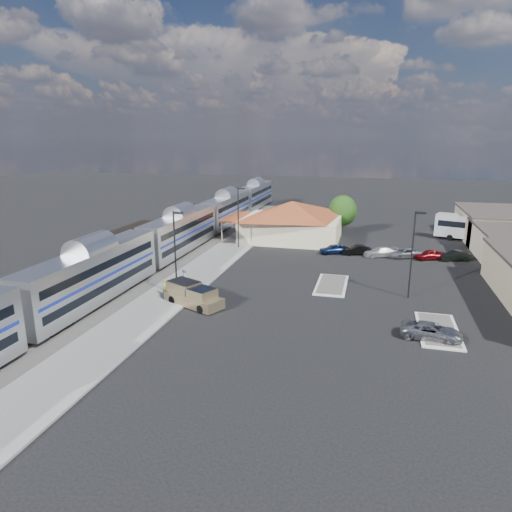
% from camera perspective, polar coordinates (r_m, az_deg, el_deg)
% --- Properties ---
extents(ground, '(280.00, 280.00, 0.00)m').
position_cam_1_polar(ground, '(50.13, 4.64, -4.05)').
color(ground, black).
rests_on(ground, ground).
extents(railbed, '(16.00, 100.00, 0.12)m').
position_cam_1_polar(railbed, '(64.02, -12.88, -0.14)').
color(railbed, '#4C4944').
rests_on(railbed, ground).
extents(platform, '(5.50, 92.00, 0.18)m').
position_cam_1_polar(platform, '(58.67, -5.93, -1.17)').
color(platform, gray).
rests_on(platform, ground).
extents(passenger_train, '(3.00, 104.00, 5.55)m').
position_cam_1_polar(passenger_train, '(64.92, -9.37, 2.79)').
color(passenger_train, silver).
rests_on(passenger_train, ground).
extents(freight_cars, '(2.80, 46.00, 4.00)m').
position_cam_1_polar(freight_cars, '(64.16, -15.77, 1.42)').
color(freight_cars, black).
rests_on(freight_cars, ground).
extents(station_depot, '(18.35, 12.24, 6.20)m').
position_cam_1_polar(station_depot, '(73.05, 4.45, 4.49)').
color(station_depot, beige).
rests_on(station_depot, ground).
extents(traffic_island_south, '(3.30, 7.50, 0.21)m').
position_cam_1_polar(traffic_island_south, '(51.51, 9.42, -3.56)').
color(traffic_island_south, silver).
rests_on(traffic_island_south, ground).
extents(traffic_island_north, '(3.30, 7.50, 0.21)m').
position_cam_1_polar(traffic_island_north, '(42.40, 21.82, -8.56)').
color(traffic_island_north, silver).
rests_on(traffic_island_north, ground).
extents(lamp_plat_s, '(1.08, 0.25, 9.00)m').
position_cam_1_polar(lamp_plat_s, '(46.22, -9.99, 1.04)').
color(lamp_plat_s, black).
rests_on(lamp_plat_s, ground).
extents(lamp_plat_n, '(1.08, 0.25, 9.00)m').
position_cam_1_polar(lamp_plat_n, '(66.44, -2.16, 5.42)').
color(lamp_plat_n, black).
rests_on(lamp_plat_n, ground).
extents(lamp_lot, '(1.08, 0.25, 9.00)m').
position_cam_1_polar(lamp_lot, '(48.19, 19.08, 1.01)').
color(lamp_lot, black).
rests_on(lamp_lot, ground).
extents(tree_depot, '(4.71, 4.71, 6.63)m').
position_cam_1_polar(tree_depot, '(77.89, 10.77, 5.58)').
color(tree_depot, '#382314').
rests_on(tree_depot, ground).
extents(pickup_truck, '(6.64, 4.71, 2.16)m').
position_cam_1_polar(pickup_truck, '(45.11, -7.79, -4.93)').
color(pickup_truck, '#98835E').
rests_on(pickup_truck, ground).
extents(suv, '(5.18, 3.00, 1.36)m').
position_cam_1_polar(suv, '(40.36, 21.09, -8.79)').
color(suv, '#95969C').
rests_on(suv, ground).
extents(coach_bus, '(12.64, 6.55, 3.99)m').
position_cam_1_polar(coach_bus, '(79.32, 26.01, 3.23)').
color(coach_bus, silver).
rests_on(coach_bus, ground).
extents(person_a, '(0.42, 0.62, 1.67)m').
position_cam_1_polar(person_a, '(48.03, -11.37, -3.87)').
color(person_a, '#C9DC44').
rests_on(person_a, platform).
extents(person_b, '(0.83, 0.98, 1.79)m').
position_cam_1_polar(person_b, '(51.04, -9.01, -2.57)').
color(person_b, white).
rests_on(person_b, platform).
extents(parked_car_a, '(4.32, 3.11, 1.37)m').
position_cam_1_polar(parked_car_a, '(65.22, 9.65, 0.87)').
color(parked_car_a, '#0B193B').
rests_on(parked_car_a, ground).
extents(parked_car_b, '(4.30, 2.55, 1.34)m').
position_cam_1_polar(parked_car_b, '(65.34, 12.46, 0.74)').
color(parked_car_b, black).
rests_on(parked_car_b, ground).
extents(parked_car_c, '(5.00, 3.48, 1.34)m').
position_cam_1_polar(parked_car_c, '(65.03, 15.27, 0.50)').
color(parked_car_c, silver).
rests_on(parked_car_c, ground).
extents(parked_car_d, '(5.29, 3.95, 1.33)m').
position_cam_1_polar(parked_car_d, '(65.47, 18.06, 0.38)').
color(parked_car_d, gray).
rests_on(parked_car_d, ground).
extents(parked_car_e, '(4.35, 2.91, 1.38)m').
position_cam_1_polar(parked_car_e, '(65.47, 20.86, 0.15)').
color(parked_car_e, maroon).
rests_on(parked_car_e, ground).
extents(parked_car_f, '(4.35, 2.68, 1.35)m').
position_cam_1_polar(parked_car_f, '(66.22, 23.58, 0.02)').
color(parked_car_f, black).
rests_on(parked_car_f, ground).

